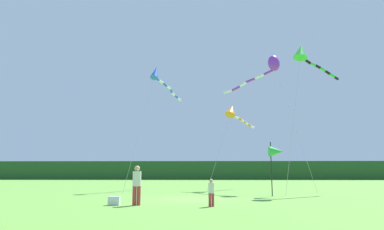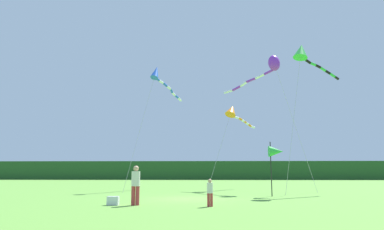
% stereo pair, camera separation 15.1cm
% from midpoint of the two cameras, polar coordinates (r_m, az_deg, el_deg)
% --- Properties ---
extents(ground_plane, '(120.00, 120.00, 0.00)m').
position_cam_midpoint_polar(ground_plane, '(19.85, -0.78, -13.84)').
color(ground_plane, '#5B9338').
extents(distant_treeline, '(108.00, 2.01, 3.42)m').
position_cam_midpoint_polar(distant_treeline, '(64.78, 1.02, -9.25)').
color(distant_treeline, '#234C23').
rests_on(distant_treeline, ground).
extents(person_adult, '(0.39, 0.39, 1.79)m').
position_cam_midpoint_polar(person_adult, '(16.23, -9.49, -11.16)').
color(person_adult, '#B23338').
rests_on(person_adult, ground).
extents(person_child, '(0.26, 0.26, 1.20)m').
position_cam_midpoint_polar(person_child, '(15.49, 2.96, -12.58)').
color(person_child, '#B23338').
rests_on(person_child, ground).
extents(cooler_box, '(0.52, 0.32, 0.40)m').
position_cam_midpoint_polar(cooler_box, '(16.52, -13.15, -13.81)').
color(cooler_box, silver).
rests_on(cooler_box, ground).
extents(banner_flag_pole, '(0.90, 0.70, 3.39)m').
position_cam_midpoint_polar(banner_flag_pole, '(22.31, 13.70, -6.02)').
color(banner_flag_pole, black).
rests_on(banner_flag_pole, ground).
extents(kite_orange, '(4.80, 6.75, 7.53)m').
position_cam_midpoint_polar(kite_orange, '(30.57, 6.78, 0.45)').
color(kite_orange, '#B2B2B2').
rests_on(kite_orange, ground).
extents(kite_green, '(5.78, 4.60, 11.06)m').
position_cam_midpoint_polar(kite_green, '(27.33, 18.00, 9.69)').
color(kite_green, '#B2B2B2').
rests_on(kite_green, ground).
extents(kite_blue, '(3.68, 8.33, 10.83)m').
position_cam_midpoint_polar(kite_blue, '(30.62, -5.71, 6.40)').
color(kite_blue, '#B2B2B2').
rests_on(kite_blue, ground).
extents(kite_purple, '(6.23, 6.28, 11.24)m').
position_cam_midpoint_polar(kite_purple, '(29.75, 12.73, 7.95)').
color(kite_purple, '#B2B2B2').
rests_on(kite_purple, ground).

